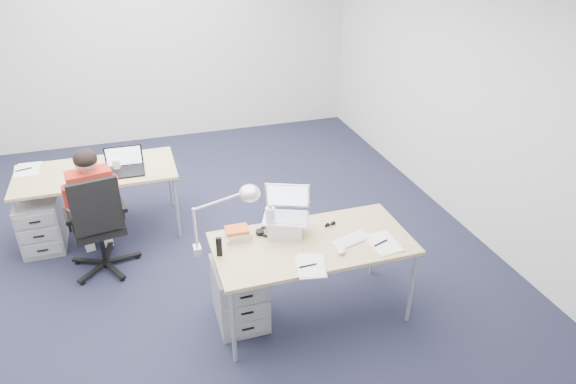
{
  "coord_description": "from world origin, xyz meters",
  "views": [
    {
      "loc": [
        -0.34,
        -4.19,
        3.06
      ],
      "look_at": [
        0.89,
        -0.31,
        0.85
      ],
      "focal_mm": 32.0,
      "sensor_mm": 36.0,
      "label": 1
    }
  ],
  "objects_px": {
    "book_stack": "(238,233)",
    "cordless_phone": "(219,247)",
    "seated_person": "(93,205)",
    "computer_mouse": "(341,250)",
    "silver_laptop": "(286,213)",
    "desk_lamp": "(217,220)",
    "headphones": "(269,230)",
    "drawer_pedestal_far": "(42,224)",
    "can_koozie": "(297,230)",
    "wireless_keyboard": "(351,240)",
    "dark_laptop": "(124,161)",
    "desk_near": "(312,247)",
    "desk_far": "(96,175)",
    "drawer_pedestal_near": "(240,293)",
    "far_cup": "(116,165)",
    "bear_figurine": "(288,218)",
    "water_bottle": "(270,218)",
    "sunglasses": "(330,225)",
    "office_chair": "(102,243)"
  },
  "relations": [
    {
      "from": "book_stack",
      "to": "cordless_phone",
      "type": "xyz_separation_m",
      "value": [
        -0.19,
        -0.2,
        0.04
      ]
    },
    {
      "from": "seated_person",
      "to": "computer_mouse",
      "type": "bearing_deg",
      "value": -50.87
    },
    {
      "from": "silver_laptop",
      "to": "cordless_phone",
      "type": "relative_size",
      "value": 2.4
    },
    {
      "from": "desk_lamp",
      "to": "book_stack",
      "type": "bearing_deg",
      "value": 29.16
    },
    {
      "from": "headphones",
      "to": "cordless_phone",
      "type": "relative_size",
      "value": 1.38
    },
    {
      "from": "drawer_pedestal_far",
      "to": "headphones",
      "type": "bearing_deg",
      "value": -37.72
    },
    {
      "from": "book_stack",
      "to": "can_koozie",
      "type": "bearing_deg",
      "value": -12.23
    },
    {
      "from": "wireless_keyboard",
      "to": "book_stack",
      "type": "distance_m",
      "value": 0.92
    },
    {
      "from": "dark_laptop",
      "to": "computer_mouse",
      "type": "bearing_deg",
      "value": -50.42
    },
    {
      "from": "desk_near",
      "to": "desk_far",
      "type": "xyz_separation_m",
      "value": [
        -1.69,
        1.91,
        0.0
      ]
    },
    {
      "from": "seated_person",
      "to": "desk_lamp",
      "type": "relative_size",
      "value": 2.24
    },
    {
      "from": "drawer_pedestal_near",
      "to": "dark_laptop",
      "type": "relative_size",
      "value": 1.46
    },
    {
      "from": "drawer_pedestal_near",
      "to": "book_stack",
      "type": "height_order",
      "value": "book_stack"
    },
    {
      "from": "can_koozie",
      "to": "desk_lamp",
      "type": "bearing_deg",
      "value": -178.32
    },
    {
      "from": "cordless_phone",
      "to": "can_koozie",
      "type": "bearing_deg",
      "value": 27.25
    },
    {
      "from": "far_cup",
      "to": "cordless_phone",
      "type": "bearing_deg",
      "value": -68.38
    },
    {
      "from": "bear_figurine",
      "to": "wireless_keyboard",
      "type": "bearing_deg",
      "value": -39.92
    },
    {
      "from": "headphones",
      "to": "drawer_pedestal_far",
      "type": "bearing_deg",
      "value": 140.45
    },
    {
      "from": "silver_laptop",
      "to": "water_bottle",
      "type": "distance_m",
      "value": 0.14
    },
    {
      "from": "bear_figurine",
      "to": "sunglasses",
      "type": "distance_m",
      "value": 0.37
    },
    {
      "from": "water_bottle",
      "to": "bear_figurine",
      "type": "bearing_deg",
      "value": 15.59
    },
    {
      "from": "drawer_pedestal_far",
      "to": "office_chair",
      "type": "bearing_deg",
      "value": -44.73
    },
    {
      "from": "office_chair",
      "to": "dark_laptop",
      "type": "distance_m",
      "value": 0.86
    },
    {
      "from": "wireless_keyboard",
      "to": "can_koozie",
      "type": "xyz_separation_m",
      "value": [
        -0.39,
        0.22,
        0.04
      ]
    },
    {
      "from": "silver_laptop",
      "to": "sunglasses",
      "type": "height_order",
      "value": "silver_laptop"
    },
    {
      "from": "office_chair",
      "to": "sunglasses",
      "type": "relative_size",
      "value": 9.77
    },
    {
      "from": "drawer_pedestal_far",
      "to": "bear_figurine",
      "type": "bearing_deg",
      "value": -34.46
    },
    {
      "from": "wireless_keyboard",
      "to": "book_stack",
      "type": "bearing_deg",
      "value": 142.99
    },
    {
      "from": "office_chair",
      "to": "far_cup",
      "type": "height_order",
      "value": "office_chair"
    },
    {
      "from": "seated_person",
      "to": "dark_laptop",
      "type": "height_order",
      "value": "seated_person"
    },
    {
      "from": "seated_person",
      "to": "wireless_keyboard",
      "type": "height_order",
      "value": "seated_person"
    },
    {
      "from": "desk_near",
      "to": "dark_laptop",
      "type": "height_order",
      "value": "dark_laptop"
    },
    {
      "from": "desk_near",
      "to": "cordless_phone",
      "type": "height_order",
      "value": "cordless_phone"
    },
    {
      "from": "silver_laptop",
      "to": "wireless_keyboard",
      "type": "distance_m",
      "value": 0.57
    },
    {
      "from": "desk_near",
      "to": "book_stack",
      "type": "xyz_separation_m",
      "value": [
        -0.56,
        0.24,
        0.09
      ]
    },
    {
      "from": "desk_far",
      "to": "far_cup",
      "type": "bearing_deg",
      "value": -10.83
    },
    {
      "from": "drawer_pedestal_near",
      "to": "can_koozie",
      "type": "bearing_deg",
      "value": 4.71
    },
    {
      "from": "headphones",
      "to": "sunglasses",
      "type": "height_order",
      "value": "headphones"
    },
    {
      "from": "computer_mouse",
      "to": "sunglasses",
      "type": "bearing_deg",
      "value": 104.67
    },
    {
      "from": "desk_lamp",
      "to": "drawer_pedestal_far",
      "type": "bearing_deg",
      "value": 127.98
    },
    {
      "from": "silver_laptop",
      "to": "sunglasses",
      "type": "distance_m",
      "value": 0.43
    },
    {
      "from": "drawer_pedestal_far",
      "to": "sunglasses",
      "type": "height_order",
      "value": "sunglasses"
    },
    {
      "from": "dark_laptop",
      "to": "desk_lamp",
      "type": "bearing_deg",
      "value": -67.26
    },
    {
      "from": "office_chair",
      "to": "bear_figurine",
      "type": "height_order",
      "value": "office_chair"
    },
    {
      "from": "book_stack",
      "to": "silver_laptop",
      "type": "bearing_deg",
      "value": -7.24
    },
    {
      "from": "can_koozie",
      "to": "cordless_phone",
      "type": "bearing_deg",
      "value": -172.03
    },
    {
      "from": "headphones",
      "to": "water_bottle",
      "type": "height_order",
      "value": "water_bottle"
    },
    {
      "from": "can_koozie",
      "to": "sunglasses",
      "type": "height_order",
      "value": "can_koozie"
    },
    {
      "from": "drawer_pedestal_far",
      "to": "computer_mouse",
      "type": "distance_m",
      "value": 3.19
    },
    {
      "from": "desk_far",
      "to": "desk_lamp",
      "type": "distance_m",
      "value": 2.05
    }
  ]
}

